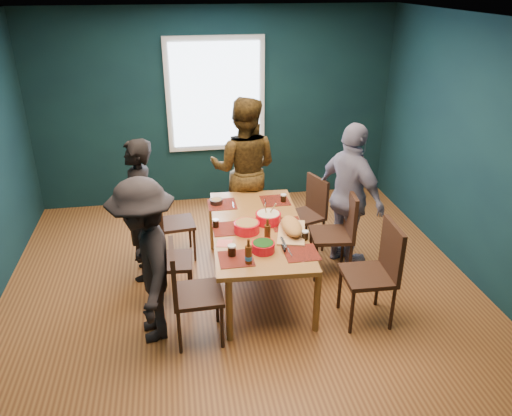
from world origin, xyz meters
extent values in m
cube|color=#9C622D|center=(0.00, 0.00, -0.01)|extent=(5.00, 5.00, 0.01)
cube|color=silver|center=(0.00, 0.00, 2.70)|extent=(5.00, 5.00, 0.01)
cube|color=#0E2C2E|center=(2.50, 0.00, 1.35)|extent=(0.01, 5.00, 2.70)
cube|color=#0E2C2E|center=(0.00, 2.50, 1.35)|extent=(5.00, 0.01, 2.70)
cube|color=#0E2C2E|center=(0.00, -2.50, 1.35)|extent=(5.00, 0.01, 2.70)
cube|color=silver|center=(0.00, 2.47, 1.55)|extent=(1.35, 0.06, 1.55)
cube|color=#97622D|center=(0.18, 0.13, 0.68)|extent=(1.03, 1.89, 0.05)
cylinder|color=#97622D|center=(-0.22, -0.72, 0.33)|extent=(0.06, 0.06, 0.65)
cylinder|color=#97622D|center=(0.59, -0.72, 0.33)|extent=(0.06, 0.06, 0.65)
cylinder|color=#97622D|center=(-0.22, 0.97, 0.33)|extent=(0.06, 0.06, 0.65)
cylinder|color=#97622D|center=(0.59, 0.97, 0.33)|extent=(0.06, 0.06, 0.65)
cube|color=#311C10|center=(-0.65, 0.88, 0.43)|extent=(0.44, 0.44, 0.04)
cube|color=#311C10|center=(-0.83, 0.86, 0.67)|extent=(0.08, 0.40, 0.44)
cylinder|color=#311C10|center=(-0.80, 0.69, 0.21)|extent=(0.03, 0.03, 0.41)
cylinder|color=#311C10|center=(-0.46, 0.73, 0.21)|extent=(0.03, 0.03, 0.41)
cylinder|color=#311C10|center=(-0.84, 1.03, 0.21)|extent=(0.03, 0.03, 0.41)
cylinder|color=#311C10|center=(-0.49, 1.07, 0.21)|extent=(0.03, 0.03, 0.41)
cube|color=#311C10|center=(-0.72, 0.02, 0.44)|extent=(0.44, 0.44, 0.04)
cube|color=#311C10|center=(-0.90, 0.03, 0.69)|extent=(0.07, 0.41, 0.45)
cylinder|color=#311C10|center=(-0.91, -0.15, 0.21)|extent=(0.03, 0.03, 0.42)
cylinder|color=#311C10|center=(-0.55, -0.17, 0.21)|extent=(0.03, 0.03, 0.42)
cylinder|color=#311C10|center=(-0.88, 0.21, 0.21)|extent=(0.03, 0.03, 0.42)
cylinder|color=#311C10|center=(-0.53, 0.18, 0.21)|extent=(0.03, 0.03, 0.42)
cube|color=#311C10|center=(-0.49, -0.64, 0.47)|extent=(0.44, 0.44, 0.04)
cube|color=#311C10|center=(-0.69, -0.64, 0.73)|extent=(0.05, 0.44, 0.48)
cylinder|color=#311C10|center=(-0.68, -0.83, 0.22)|extent=(0.03, 0.03, 0.45)
cylinder|color=#311C10|center=(-0.30, -0.82, 0.22)|extent=(0.03, 0.03, 0.45)
cylinder|color=#311C10|center=(-0.68, -0.45, 0.22)|extent=(0.03, 0.03, 0.45)
cylinder|color=#311C10|center=(-0.31, -0.44, 0.22)|extent=(0.03, 0.03, 0.45)
cube|color=#311C10|center=(0.86, 0.81, 0.43)|extent=(0.51, 0.51, 0.04)
cube|color=#311C10|center=(1.03, 0.87, 0.67)|extent=(0.17, 0.39, 0.44)
cylinder|color=#311C10|center=(0.75, 0.59, 0.21)|extent=(0.03, 0.03, 0.41)
cylinder|color=#311C10|center=(1.08, 0.71, 0.21)|extent=(0.03, 0.03, 0.41)
cylinder|color=#311C10|center=(0.63, 0.91, 0.21)|extent=(0.03, 0.03, 0.41)
cylinder|color=#311C10|center=(0.96, 1.03, 0.21)|extent=(0.03, 0.03, 0.41)
cube|color=#311C10|center=(1.01, 0.24, 0.47)|extent=(0.48, 0.48, 0.04)
cube|color=#311C10|center=(1.21, 0.21, 0.73)|extent=(0.09, 0.44, 0.48)
cylinder|color=#311C10|center=(0.81, 0.07, 0.22)|extent=(0.03, 0.03, 0.45)
cylinder|color=#311C10|center=(1.18, 0.03, 0.22)|extent=(0.03, 0.03, 0.45)
cylinder|color=#311C10|center=(0.85, 0.44, 0.22)|extent=(0.03, 0.03, 0.45)
cylinder|color=#311C10|center=(1.22, 0.40, 0.22)|extent=(0.03, 0.03, 0.45)
cube|color=#311C10|center=(1.10, -0.63, 0.49)|extent=(0.47, 0.47, 0.04)
cube|color=#311C10|center=(1.30, -0.64, 0.76)|extent=(0.06, 0.46, 0.50)
cylinder|color=#311C10|center=(0.90, -0.82, 0.23)|extent=(0.03, 0.03, 0.46)
cylinder|color=#311C10|center=(1.28, -0.83, 0.23)|extent=(0.03, 0.03, 0.46)
cylinder|color=#311C10|center=(0.91, -0.43, 0.23)|extent=(0.03, 0.03, 0.46)
cylinder|color=#311C10|center=(1.30, -0.44, 0.23)|extent=(0.03, 0.03, 0.46)
imported|color=black|center=(-1.02, 0.54, 0.78)|extent=(0.39, 0.58, 1.56)
imported|color=black|center=(0.22, 1.31, 0.89)|extent=(1.02, 0.90, 1.77)
imported|color=silver|center=(1.26, 0.41, 0.83)|extent=(0.76, 1.05, 1.66)
imported|color=black|center=(-0.92, -0.51, 0.77)|extent=(0.69, 1.06, 1.55)
cylinder|color=red|center=(0.05, 0.03, 0.75)|extent=(0.26, 0.26, 0.10)
cylinder|color=#4C8D33|center=(0.05, 0.03, 0.80)|extent=(0.23, 0.23, 0.02)
cylinder|color=red|center=(0.30, 0.20, 0.75)|extent=(0.27, 0.27, 0.11)
cylinder|color=beige|center=(0.30, 0.20, 0.80)|extent=(0.23, 0.23, 0.02)
cylinder|color=tan|center=(0.34, 0.20, 0.84)|extent=(0.08, 0.15, 0.21)
cylinder|color=tan|center=(0.28, 0.20, 0.84)|extent=(0.07, 0.15, 0.21)
cylinder|color=red|center=(0.14, -0.38, 0.75)|extent=(0.22, 0.22, 0.09)
cylinder|color=#133F0F|center=(0.14, -0.38, 0.79)|extent=(0.19, 0.19, 0.02)
cube|color=tan|center=(0.49, -0.08, 0.71)|extent=(0.39, 0.58, 0.02)
ellipsoid|color=#B98F42|center=(0.49, -0.08, 0.78)|extent=(0.29, 0.45, 0.12)
cube|color=#B3B3BA|center=(0.36, -0.29, 0.73)|extent=(0.03, 0.21, 0.00)
cylinder|color=black|center=(0.33, -0.40, 0.73)|extent=(0.02, 0.12, 0.02)
sphere|color=#185212|center=(0.49, -0.19, 0.79)|extent=(0.04, 0.04, 0.04)
sphere|color=#185212|center=(0.49, -0.08, 0.79)|extent=(0.04, 0.04, 0.04)
sphere|color=#185212|center=(0.49, 0.04, 0.79)|extent=(0.04, 0.04, 0.04)
cylinder|color=black|center=(-0.18, 0.75, 0.73)|extent=(0.14, 0.14, 0.06)
cylinder|color=#4C8D33|center=(-0.18, 0.75, 0.75)|extent=(0.12, 0.12, 0.01)
cylinder|color=#42210B|center=(-0.02, -0.57, 0.79)|extent=(0.06, 0.06, 0.17)
cylinder|color=#42210B|center=(-0.02, -0.57, 0.91)|extent=(0.03, 0.03, 0.07)
cylinder|color=#185EAB|center=(-0.02, -0.57, 0.76)|extent=(0.07, 0.07, 0.04)
cylinder|color=#42210B|center=(0.22, -0.19, 0.79)|extent=(0.06, 0.06, 0.17)
cylinder|color=#42210B|center=(0.22, -0.19, 0.91)|extent=(0.02, 0.02, 0.07)
cylinder|color=black|center=(-0.15, -0.41, 0.75)|extent=(0.08, 0.08, 0.11)
cylinder|color=silver|center=(-0.15, -0.41, 0.80)|extent=(0.08, 0.08, 0.02)
cylinder|color=black|center=(0.59, -0.22, 0.74)|extent=(0.06, 0.06, 0.09)
cylinder|color=silver|center=(0.59, -0.22, 0.78)|extent=(0.07, 0.07, 0.01)
cylinder|color=black|center=(0.57, 0.68, 0.75)|extent=(0.06, 0.06, 0.09)
cylinder|color=silver|center=(0.57, 0.68, 0.79)|extent=(0.07, 0.07, 0.01)
cylinder|color=black|center=(-0.24, 0.18, 0.74)|extent=(0.06, 0.06, 0.09)
cylinder|color=silver|center=(-0.24, 0.18, 0.78)|extent=(0.07, 0.07, 0.01)
cube|color=#E1635E|center=(0.55, 0.15, 0.70)|extent=(0.16, 0.16, 0.00)
cube|color=#E1635E|center=(-0.20, -0.17, 0.70)|extent=(0.17, 0.17, 0.00)
cube|color=#E1635E|center=(0.51, -0.54, 0.70)|extent=(0.19, 0.19, 0.00)
camera|label=1|loc=(-0.60, -4.35, 3.05)|focal=35.00mm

